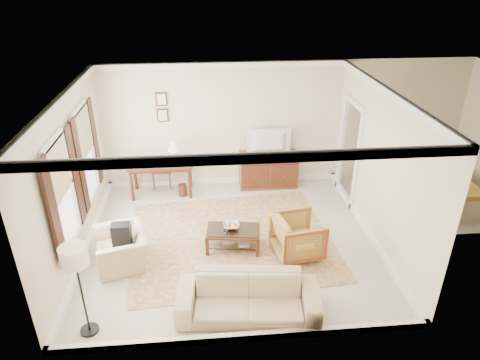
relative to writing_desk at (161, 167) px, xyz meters
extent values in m
cube|color=beige|center=(1.44, -2.04, -0.68)|extent=(5.50, 5.00, 0.01)
cube|color=white|center=(1.44, -2.04, 2.22)|extent=(5.50, 5.00, 0.01)
cube|color=beige|center=(1.44, 0.46, 0.77)|extent=(5.50, 0.01, 2.90)
cube|color=beige|center=(1.44, -4.54, 0.77)|extent=(5.50, 0.01, 2.90)
cube|color=beige|center=(-1.31, -2.04, 0.77)|extent=(0.01, 5.00, 2.90)
cube|color=beige|center=(4.19, -2.04, 0.77)|extent=(0.01, 5.00, 2.90)
cube|color=beige|center=(5.69, -0.89, -0.68)|extent=(3.00, 2.70, 0.01)
cube|color=brown|center=(1.45, -2.01, -0.67)|extent=(4.04, 3.55, 0.01)
cube|color=#4D2416|center=(0.00, 0.00, 0.08)|extent=(1.44, 0.72, 0.05)
cylinder|color=#4D2416|center=(-0.64, -0.28, -0.31)|extent=(0.07, 0.07, 0.74)
cylinder|color=#4D2416|center=(0.64, -0.28, -0.31)|extent=(0.07, 0.07, 0.74)
cylinder|color=#4D2416|center=(-0.64, 0.28, -0.31)|extent=(0.07, 0.07, 0.74)
cylinder|color=#4D2416|center=(0.64, 0.28, -0.31)|extent=(0.07, 0.07, 0.74)
cube|color=brown|center=(2.49, 0.17, -0.26)|extent=(1.35, 0.52, 0.83)
imported|color=black|center=(2.49, 0.15, 0.64)|extent=(0.97, 0.56, 0.13)
cube|color=#4D2416|center=(1.47, -2.28, -0.30)|extent=(1.05, 0.70, 0.04)
cube|color=silver|center=(1.47, -2.28, -0.27)|extent=(0.98, 0.63, 0.01)
cube|color=silver|center=(1.47, -2.28, -0.54)|extent=(0.96, 0.61, 0.02)
cube|color=#4D2416|center=(0.98, -2.47, -0.49)|extent=(0.07, 0.07, 0.38)
cube|color=#4D2416|center=(1.89, -2.60, -0.49)|extent=(0.07, 0.07, 0.38)
cube|color=#4D2416|center=(1.05, -1.97, -0.49)|extent=(0.07, 0.07, 0.38)
cube|color=#4D2416|center=(1.96, -2.09, -0.49)|extent=(0.07, 0.07, 0.38)
imported|color=silver|center=(1.44, -2.23, -0.21)|extent=(0.42, 0.42, 0.10)
imported|color=brown|center=(1.28, -2.22, -0.51)|extent=(0.28, 0.04, 0.38)
imported|color=brown|center=(1.56, -2.34, -0.52)|extent=(0.28, 0.07, 0.38)
imported|color=brown|center=(2.61, -2.58, -0.26)|extent=(0.89, 0.94, 0.85)
imported|color=tan|center=(-0.53, -2.57, -0.25)|extent=(0.87, 1.10, 0.85)
cube|color=black|center=(-0.49, -2.55, -0.01)|extent=(0.37, 0.39, 0.40)
imported|color=tan|center=(1.56, -3.99, -0.26)|extent=(2.18, 0.84, 0.83)
cylinder|color=black|center=(-0.78, -4.13, -0.66)|extent=(0.27, 0.27, 0.04)
cylinder|color=black|center=(-0.78, -4.13, -0.04)|extent=(0.03, 0.03, 1.25)
cylinder|color=silver|center=(-0.78, -4.13, 0.67)|extent=(0.37, 0.37, 0.28)
camera|label=1|loc=(0.99, -8.87, 4.11)|focal=32.00mm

